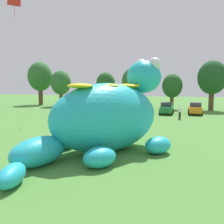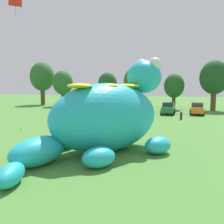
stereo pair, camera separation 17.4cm
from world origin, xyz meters
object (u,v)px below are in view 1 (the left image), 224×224
object	(u,v)px
car_silver	(144,107)
car_green	(167,108)
giant_inflatable_creature	(107,116)
spectator_by_cars	(130,127)
car_blue	(121,106)
car_orange	(195,108)
car_black	(100,106)
spectator_mid_field	(180,112)
car_yellow	(78,105)

from	to	relation	value
car_silver	car_green	bearing A→B (deg)	-20.03
giant_inflatable_creature	car_green	xyz separation A→B (m)	(1.81, 21.03, -1.33)
car_silver	spectator_by_cars	world-z (taller)	car_silver
car_blue	giant_inflatable_creature	bearing A→B (deg)	-76.11
car_silver	car_orange	distance (m)	7.56
car_blue	car_green	xyz separation A→B (m)	(7.38, -1.49, 0.00)
car_black	spectator_mid_field	bearing A→B (deg)	-25.65
car_silver	car_green	size ratio (longest dim) A/B	0.99
car_yellow	car_green	bearing A→B (deg)	-1.51
car_yellow	car_blue	xyz separation A→B (m)	(6.93, 1.11, 0.00)
car_black	giant_inflatable_creature	bearing A→B (deg)	-68.14
car_black	car_blue	size ratio (longest dim) A/B	1.01
giant_inflatable_creature	car_black	bearing A→B (deg)	111.86
car_orange	giant_inflatable_creature	bearing A→B (deg)	-104.71
car_silver	giant_inflatable_creature	bearing A→B (deg)	-85.40
car_yellow	car_black	xyz separation A→B (m)	(3.54, 0.92, 0.00)
car_green	spectator_by_cars	xyz separation A→B (m)	(-1.37, -16.69, -0.01)
car_blue	car_silver	xyz separation A→B (m)	(3.77, -0.17, 0.00)
car_black	spectator_by_cars	size ratio (longest dim) A/B	2.45
car_blue	spectator_by_cars	bearing A→B (deg)	-71.71
car_silver	spectator_mid_field	distance (m)	8.34
car_yellow	spectator_by_cars	world-z (taller)	car_yellow
car_blue	spectator_by_cars	size ratio (longest dim) A/B	2.43
car_yellow	car_silver	distance (m)	10.74
car_black	spectator_mid_field	size ratio (longest dim) A/B	2.45
giant_inflatable_creature	car_black	size ratio (longest dim) A/B	2.74
spectator_mid_field	giant_inflatable_creature	bearing A→B (deg)	-103.30
giant_inflatable_creature	spectator_mid_field	xyz separation A→B (m)	(3.83, 16.19, -1.34)
car_yellow	car_orange	bearing A→B (deg)	1.62
car_blue	spectator_mid_field	size ratio (longest dim) A/B	2.43
car_orange	car_silver	bearing A→B (deg)	176.79
giant_inflatable_creature	spectator_mid_field	world-z (taller)	giant_inflatable_creature
car_blue	car_silver	bearing A→B (deg)	-2.62
spectator_by_cars	car_black	bearing A→B (deg)	117.59
giant_inflatable_creature	car_orange	size ratio (longest dim) A/B	2.78
car_silver	car_blue	bearing A→B (deg)	177.38
car_black	spectator_by_cars	world-z (taller)	car_black
car_orange	spectator_mid_field	world-z (taller)	car_orange
car_orange	car_yellow	bearing A→B (deg)	-178.38
car_black	spectator_mid_field	distance (m)	14.18
car_blue	car_green	world-z (taller)	same
car_black	car_silver	bearing A→B (deg)	0.18
car_black	car_green	world-z (taller)	same
car_blue	car_silver	world-z (taller)	same
car_silver	car_orange	size ratio (longest dim) A/B	1.00
car_green	spectator_mid_field	size ratio (longest dim) A/B	2.42
car_green	spectator_by_cars	size ratio (longest dim) A/B	2.42
car_blue	spectator_by_cars	world-z (taller)	car_blue
car_yellow	spectator_mid_field	world-z (taller)	car_yellow
giant_inflatable_creature	car_green	world-z (taller)	giant_inflatable_creature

